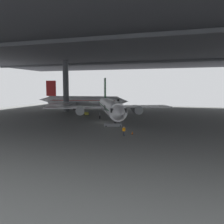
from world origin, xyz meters
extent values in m
plane|color=slate|center=(0.00, 0.00, 0.00)|extent=(110.00, 110.00, 0.00)
cylinder|color=#4C4F54|center=(-21.59, 20.54, 8.70)|extent=(1.96, 1.96, 17.39)
cube|color=#38383D|center=(0.00, 13.75, 17.99)|extent=(121.00, 99.00, 1.20)
cube|color=#4C4F54|center=(0.00, -11.00, 16.99)|extent=(115.50, 0.50, 0.70)
cube|color=#4C4F54|center=(0.00, 30.25, 16.99)|extent=(115.50, 0.50, 0.70)
cylinder|color=white|center=(-0.60, 4.66, 3.41)|extent=(14.49, 26.06, 3.62)
cone|color=white|center=(5.68, -9.11, 3.41)|extent=(5.03, 5.43, 3.55)
cube|color=black|center=(4.73, -7.02, 3.86)|extent=(3.85, 3.58, 0.80)
cone|color=white|center=(-6.87, 18.42, 3.77)|extent=(5.20, 6.55, 3.08)
cube|color=#19592D|center=(-5.92, 16.34, 8.18)|extent=(1.86, 3.69, 5.93)
cube|color=white|center=(-3.20, 16.49, 3.95)|extent=(5.42, 4.61, 0.16)
cube|color=white|center=(-7.82, 14.39, 3.95)|extent=(5.42, 4.61, 0.16)
cube|color=white|center=(6.13, 12.53, 3.05)|extent=(16.51, 12.27, 0.24)
cylinder|color=#9EA3A8|center=(5.29, 9.98, 2.41)|extent=(3.99, 5.21, 2.25)
cube|color=white|center=(-10.95, 4.75, 3.05)|extent=(16.51, 12.27, 0.24)
cylinder|color=#9EA3A8|center=(-8.48, 3.71, 2.41)|extent=(3.99, 5.21, 2.25)
cube|color=#19592D|center=(-0.60, 4.66, 3.68)|extent=(13.74, 24.30, 0.16)
cylinder|color=#9EA3A8|center=(3.16, -3.58, 1.25)|extent=(0.20, 0.20, 1.15)
cylinder|color=black|center=(3.16, -3.58, 0.45)|extent=(0.65, 0.94, 0.90)
cylinder|color=#9EA3A8|center=(0.51, 8.05, 1.25)|extent=(0.20, 0.20, 1.15)
cylinder|color=black|center=(0.51, 8.05, 0.45)|extent=(0.65, 0.94, 0.90)
cylinder|color=#9EA3A8|center=(-3.88, 6.05, 1.25)|extent=(0.20, 0.20, 1.15)
cylinder|color=black|center=(-3.88, 6.05, 0.45)|extent=(0.65, 0.94, 0.90)
cube|color=slate|center=(2.77, -3.94, 0.35)|extent=(4.04, 2.92, 0.70)
cube|color=slate|center=(2.77, -3.94, 2.15)|extent=(3.71, 2.63, 2.98)
cube|color=slate|center=(1.21, -4.65, 3.59)|extent=(1.54, 1.64, 0.12)
cylinder|color=black|center=(1.46, -5.19, 4.09)|extent=(0.06, 0.06, 1.00)
cylinder|color=black|center=(0.97, -4.10, 4.09)|extent=(0.06, 0.06, 1.00)
cylinder|color=black|center=(1.66, -5.21, 0.15)|extent=(0.32, 0.23, 0.30)
cylinder|color=black|center=(1.08, -3.94, 0.15)|extent=(0.32, 0.23, 0.30)
cylinder|color=black|center=(4.45, -3.94, 0.15)|extent=(0.32, 0.23, 0.30)
cylinder|color=black|center=(3.87, -2.66, 0.15)|extent=(0.32, 0.23, 0.30)
cylinder|color=#232838|center=(7.37, -12.80, 0.42)|extent=(0.14, 0.14, 0.84)
cylinder|color=#232838|center=(7.55, -12.81, 0.42)|extent=(0.14, 0.14, 0.84)
cube|color=orange|center=(7.46, -12.81, 1.13)|extent=(0.37, 0.24, 0.59)
cylinder|color=orange|center=(7.23, -12.79, 1.16)|extent=(0.09, 0.09, 0.56)
cylinder|color=orange|center=(7.68, -12.82, 1.16)|extent=(0.09, 0.09, 0.56)
sphere|color=beige|center=(7.46, -12.81, 1.55)|extent=(0.23, 0.23, 0.23)
cylinder|color=#232838|center=(3.38, -1.48, 0.40)|extent=(0.14, 0.14, 0.81)
cylinder|color=#232838|center=(3.56, -1.44, 0.40)|extent=(0.14, 0.14, 0.81)
cube|color=orange|center=(3.47, -1.46, 1.09)|extent=(0.40, 0.29, 0.57)
cylinder|color=orange|center=(3.25, -1.51, 1.12)|extent=(0.09, 0.09, 0.54)
cylinder|color=orange|center=(3.70, -1.42, 1.12)|extent=(0.09, 0.09, 0.54)
sphere|color=beige|center=(3.47, -1.46, 1.50)|extent=(0.22, 0.22, 0.22)
cylinder|color=white|center=(-18.16, 26.99, 3.36)|extent=(26.41, 6.67, 3.51)
cone|color=white|center=(-3.60, 28.77, 3.36)|extent=(4.60, 3.93, 3.44)
cube|color=black|center=(-5.80, 28.50, 3.79)|extent=(2.80, 3.26, 0.77)
cone|color=white|center=(-32.72, 25.21, 3.71)|extent=(5.94, 3.65, 2.98)
cube|color=red|center=(-30.52, 25.48, 7.98)|extent=(3.83, 0.70, 5.75)
cube|color=white|center=(-29.87, 28.03, 3.88)|extent=(3.40, 4.79, 0.16)
cube|color=white|center=(-29.27, 23.15, 3.88)|extent=(3.40, 4.79, 0.16)
cube|color=white|center=(-23.48, 35.51, 3.00)|extent=(8.12, 15.35, 0.24)
cylinder|color=#9EA3A8|center=(-21.37, 33.99, 2.39)|extent=(4.80, 2.72, 2.18)
cube|color=white|center=(-21.27, 17.44, 3.00)|extent=(8.12, 15.35, 0.24)
cylinder|color=#9EA3A8|center=(-19.58, 19.42, 2.39)|extent=(4.80, 2.72, 2.18)
cube|color=red|center=(-18.16, 26.99, 3.62)|extent=(24.52, 6.50, 0.16)
cylinder|color=#9EA3A8|center=(-9.45, 28.06, 1.25)|extent=(0.20, 0.20, 1.15)
cylinder|color=black|center=(-9.45, 28.06, 0.45)|extent=(0.93, 0.41, 0.90)
cylinder|color=#9EA3A8|center=(-20.98, 29.02, 1.25)|extent=(0.20, 0.20, 1.15)
cylinder|color=black|center=(-20.98, 29.02, 0.45)|extent=(0.93, 0.41, 0.90)
cylinder|color=#9EA3A8|center=(-20.41, 24.34, 1.25)|extent=(0.20, 0.20, 1.15)
cylinder|color=black|center=(-20.41, 24.34, 0.45)|extent=(0.93, 0.41, 0.90)
cube|color=black|center=(8.54, -11.09, 0.02)|extent=(0.36, 0.36, 0.04)
cone|color=orange|center=(8.54, -11.09, 0.32)|extent=(0.30, 0.30, 0.56)
cube|color=yellow|center=(-10.63, 12.74, 0.55)|extent=(2.12, 2.51, 0.70)
cylinder|color=black|center=(-9.76, 12.31, 0.22)|extent=(0.37, 0.47, 0.44)
cylinder|color=black|center=(-10.72, 11.77, 0.22)|extent=(0.37, 0.47, 0.44)
cylinder|color=black|center=(-10.54, 13.71, 0.22)|extent=(0.37, 0.47, 0.44)
cylinder|color=black|center=(-11.50, 13.17, 0.22)|extent=(0.37, 0.47, 0.44)
camera|label=1|loc=(16.80, -50.09, 8.26)|focal=36.53mm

